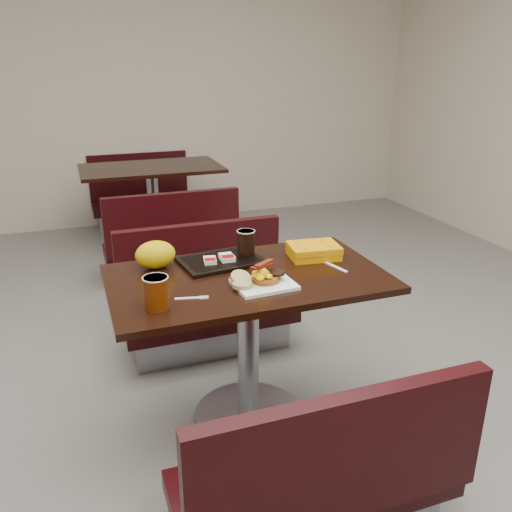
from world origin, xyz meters
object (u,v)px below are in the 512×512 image
object	(u,v)px
table_near	(248,350)
fork	(187,298)
table_far	(154,208)
knife	(333,266)
hashbrown_sleeve_left	(210,260)
clamshell	(314,251)
bench_near_s	(313,453)
bench_near_n	(209,294)
bench_far_n	(142,192)
tray	(221,261)
coffee_cup_far	(246,242)
platter	(264,285)
paper_bag	(155,255)
bench_far_s	(169,233)
pancake_stack	(266,278)
hashbrown_sleeve_right	(227,257)

from	to	relation	value
table_near	fork	xyz separation A→B (m)	(-0.30, -0.14, 0.38)
table_far	knife	xyz separation A→B (m)	(0.40, -2.63, 0.38)
table_far	hashbrown_sleeve_left	world-z (taller)	hashbrown_sleeve_left
fork	clamshell	world-z (taller)	clamshell
bench_near_s	bench_near_n	size ratio (longest dim) A/B	1.00
bench_far_n	knife	bearing A→B (deg)	-83.08
tray	coffee_cup_far	distance (m)	0.16
knife	coffee_cup_far	size ratio (longest dim) A/B	1.63
bench_near_s	table_far	world-z (taller)	table_far
platter	bench_near_s	bearing A→B (deg)	-96.18
bench_far_n	hashbrown_sleeve_left	bearing A→B (deg)	-92.28
paper_bag	platter	bearing A→B (deg)	-42.84
fork	knife	bearing A→B (deg)	22.15
clamshell	platter	bearing A→B (deg)	-137.56
table_near	platter	size ratio (longest dim) A/B	4.90
bench_near_s	bench_far_s	bearing A→B (deg)	90.00
bench_near_n	table_far	world-z (taller)	table_far
bench_near_n	coffee_cup_far	size ratio (longest dim) A/B	9.00
bench_far_n	hashbrown_sleeve_left	size ratio (longest dim) A/B	13.38
table_near	coffee_cup_far	bearing A→B (deg)	72.84
table_far	platter	size ratio (longest dim) A/B	4.90
bench_far_n	fork	bearing A→B (deg)	-95.02
pancake_stack	platter	bearing A→B (deg)	-124.35
tray	hashbrown_sleeve_right	size ratio (longest dim) A/B	4.37
bench_far_n	fork	xyz separation A→B (m)	(-0.30, -3.44, 0.39)
tray	table_far	bearing A→B (deg)	81.23
hashbrown_sleeve_right	knife	bearing A→B (deg)	-22.94
bench_near_n	table_far	size ratio (longest dim) A/B	0.83
bench_far_n	hashbrown_sleeve_left	xyz separation A→B (m)	(-0.12, -3.13, 0.42)
bench_far_s	pancake_stack	distance (m)	2.06
pancake_stack	fork	distance (m)	0.35
platter	table_far	bearing A→B (deg)	87.27
paper_bag	bench_near_s	bearing A→B (deg)	-68.80
platter	hashbrown_sleeve_left	world-z (taller)	hashbrown_sleeve_left
knife	pancake_stack	bearing A→B (deg)	-90.88
bench_near_n	bench_far_n	size ratio (longest dim) A/B	1.00
bench_near_s	hashbrown_sleeve_left	bearing A→B (deg)	98.20
bench_far_s	hashbrown_sleeve_left	xyz separation A→B (m)	(-0.12, -1.73, 0.42)
fork	knife	world-z (taller)	same
bench_near_n	clamshell	bearing A→B (deg)	-57.99
table_far	fork	size ratio (longest dim) A/B	9.02
table_near	bench_far_s	bearing A→B (deg)	90.00
table_far	hashbrown_sleeve_left	size ratio (longest dim) A/B	16.05
bench_far_n	tray	world-z (taller)	tray
platter	knife	xyz separation A→B (m)	(0.38, 0.11, -0.01)
hashbrown_sleeve_right	clamshell	world-z (taller)	clamshell
table_near	bench_near_s	xyz separation A→B (m)	(0.00, -0.70, -0.02)
bench_near_n	bench_far_s	xyz separation A→B (m)	(0.00, 1.20, 0.00)
table_far	coffee_cup_far	bearing A→B (deg)	-88.30
bench_far_s	coffee_cup_far	distance (m)	1.74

